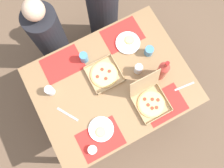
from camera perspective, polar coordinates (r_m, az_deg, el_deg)
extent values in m
plane|color=brown|center=(2.80, 0.00, -3.95)|extent=(6.00, 6.00, 0.00)
cylinder|color=#3F3328|center=(2.41, -8.41, -18.88)|extent=(0.07, 0.07, 0.75)
cylinder|color=#3F3328|center=(2.53, 17.74, -4.80)|extent=(0.07, 0.07, 0.75)
cylinder|color=#3F3328|center=(2.58, -17.35, 0.26)|extent=(0.07, 0.07, 0.75)
cylinder|color=#3F3328|center=(2.69, 7.29, 12.45)|extent=(0.07, 0.07, 0.75)
cube|color=#936D47|center=(2.05, 0.00, -0.10)|extent=(1.37, 1.05, 0.03)
cube|color=red|center=(1.98, -2.87, -13.41)|extent=(0.36, 0.26, 0.00)
cube|color=red|center=(2.05, 12.64, -5.00)|extent=(0.36, 0.26, 0.00)
cube|color=red|center=(2.14, -12.10, 4.80)|extent=(0.36, 0.26, 0.00)
cube|color=red|center=(2.21, 2.56, 12.00)|extent=(0.36, 0.26, 0.00)
cube|color=tan|center=(2.06, -1.91, 2.30)|extent=(0.28, 0.28, 0.01)
cube|color=tan|center=(2.03, -5.33, 0.72)|extent=(0.01, 0.28, 0.03)
cube|color=tan|center=(2.06, 1.43, 4.15)|extent=(0.01, 0.28, 0.03)
cube|color=tan|center=(2.01, -0.14, -0.82)|extent=(0.28, 0.01, 0.03)
cube|color=tan|center=(2.08, -3.67, 5.61)|extent=(0.28, 0.01, 0.03)
cylinder|color=#E0B76B|center=(2.05, -1.92, 2.38)|extent=(0.24, 0.24, 0.01)
cylinder|color=#EFD67F|center=(2.04, -1.93, 2.44)|extent=(0.22, 0.22, 0.00)
cylinder|color=red|center=(2.05, -0.67, 3.17)|extent=(0.03, 0.03, 0.00)
cylinder|color=red|center=(2.06, -2.47, 3.61)|extent=(0.03, 0.03, 0.00)
cylinder|color=red|center=(2.04, -3.61, 1.82)|extent=(0.03, 0.03, 0.00)
cylinder|color=red|center=(2.03, -1.52, 1.37)|extent=(0.03, 0.03, 0.00)
cube|color=tan|center=(2.03, 9.61, -4.88)|extent=(0.27, 0.27, 0.01)
cube|color=tan|center=(1.98, 6.43, -6.61)|extent=(0.01, 0.27, 0.03)
cube|color=tan|center=(2.04, 12.86, -3.03)|extent=(0.01, 0.27, 0.03)
cube|color=tan|center=(2.01, 11.61, -8.06)|extent=(0.27, 0.01, 0.03)
cube|color=tan|center=(2.02, 7.82, -1.56)|extent=(0.27, 0.01, 0.03)
cylinder|color=#E0B76B|center=(2.02, 9.66, -4.84)|extent=(0.24, 0.24, 0.01)
cylinder|color=#EFD67F|center=(2.01, 9.69, -4.80)|extent=(0.21, 0.21, 0.00)
cylinder|color=red|center=(2.02, 11.24, -3.86)|extent=(0.03, 0.03, 0.00)
cylinder|color=red|center=(2.02, 9.89, -3.72)|extent=(0.03, 0.03, 0.00)
cylinder|color=red|center=(2.01, 8.05, -3.70)|extent=(0.03, 0.03, 0.00)
cylinder|color=red|center=(2.00, 8.86, -5.10)|extent=(0.03, 0.03, 0.00)
cylinder|color=red|center=(2.00, 9.84, -5.88)|extent=(0.03, 0.03, 0.00)
cylinder|color=red|center=(2.01, 10.91, -5.69)|extent=(0.03, 0.03, 0.00)
cube|color=tan|center=(1.88, 8.04, 0.10)|extent=(0.27, 0.05, 0.27)
cylinder|color=white|center=(1.98, -2.68, -11.02)|extent=(0.20, 0.20, 0.01)
cylinder|color=white|center=(1.97, -2.69, -11.01)|extent=(0.21, 0.21, 0.01)
cylinder|color=#E0B76B|center=(1.96, -2.82, -11.73)|extent=(0.09, 0.09, 0.01)
cylinder|color=#EFD67F|center=(1.95, -2.83, -11.73)|extent=(0.07, 0.07, 0.00)
cylinder|color=white|center=(2.17, 3.93, 10.02)|extent=(0.22, 0.22, 0.01)
cylinder|color=white|center=(2.16, 3.94, 10.11)|extent=(0.23, 0.23, 0.01)
cylinder|color=#E0B76B|center=(2.17, 4.31, 10.74)|extent=(0.09, 0.09, 0.01)
cylinder|color=#EFD67F|center=(2.16, 4.32, 10.81)|extent=(0.08, 0.08, 0.00)
cylinder|color=#B2382D|center=(2.00, 12.16, 3.05)|extent=(0.09, 0.09, 0.22)
cone|color=#B2382D|center=(1.88, 12.96, 4.22)|extent=(0.09, 0.09, 0.04)
cylinder|color=#B2382D|center=(1.84, 13.27, 4.67)|extent=(0.03, 0.03, 0.06)
cylinder|color=red|center=(1.81, 13.50, 5.01)|extent=(0.03, 0.03, 0.01)
cylinder|color=silver|center=(2.05, -15.03, -1.58)|extent=(0.07, 0.07, 0.09)
cylinder|color=silver|center=(2.04, 6.55, 3.65)|extent=(0.07, 0.07, 0.10)
cylinder|color=teal|center=(2.07, -6.92, 6.51)|extent=(0.07, 0.07, 0.11)
cylinder|color=teal|center=(2.12, 9.07, 8.01)|extent=(0.08, 0.08, 0.09)
cylinder|color=white|center=(1.96, -4.82, -15.83)|extent=(0.07, 0.07, 0.04)
cube|color=#B7B7BC|center=(2.02, -10.86, -7.32)|extent=(0.13, 0.19, 0.00)
cube|color=#B7B7BC|center=(2.13, 17.37, -0.55)|extent=(0.19, 0.04, 0.00)
cylinder|color=black|center=(2.58, -14.61, 10.24)|extent=(0.32, 0.32, 0.98)
sphere|color=#D1A889|center=(2.08, -18.75, 16.90)|extent=(0.19, 0.19, 0.19)
cylinder|color=black|center=(2.61, -2.20, 16.54)|extent=(0.32, 0.32, 1.02)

